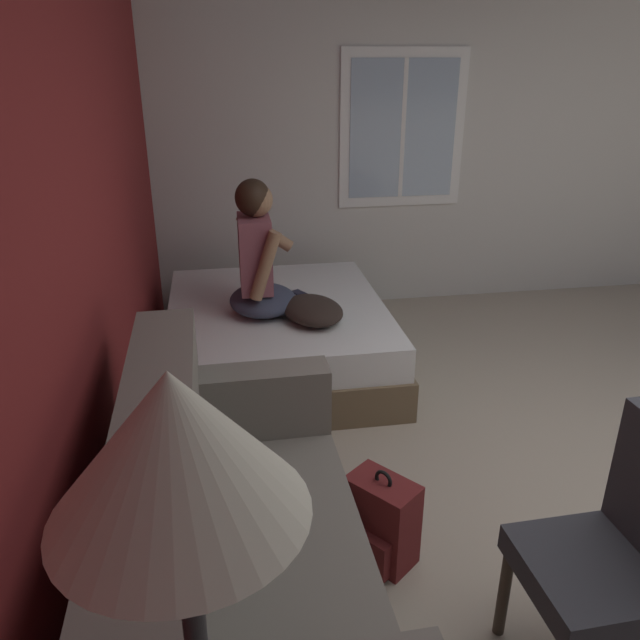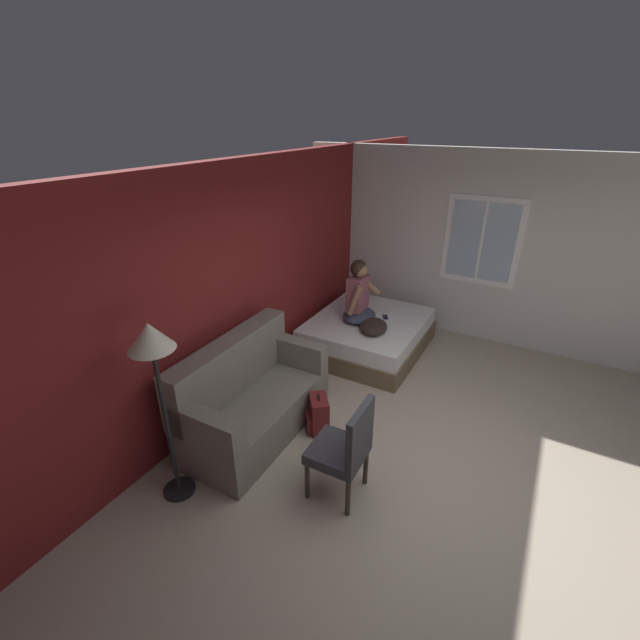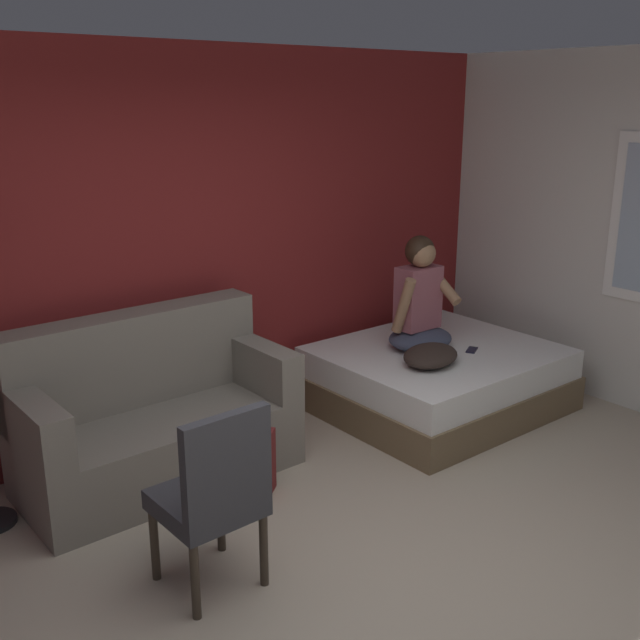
# 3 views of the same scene
# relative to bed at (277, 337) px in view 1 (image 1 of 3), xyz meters

# --- Properties ---
(wall_back_accent) EXTENTS (11.13, 0.16, 2.70)m
(wall_back_accent) POSITION_rel_bed_xyz_m (-1.91, 0.94, 1.11)
(wall_back_accent) COLOR maroon
(wall_back_accent) RESTS_ON ground
(wall_side_with_window) EXTENTS (0.19, 6.27, 2.70)m
(wall_side_with_window) POSITION_rel_bed_xyz_m (1.23, -1.57, 1.12)
(wall_side_with_window) COLOR silver
(wall_side_with_window) RESTS_ON ground
(bed) EXTENTS (1.73, 1.50, 0.48)m
(bed) POSITION_rel_bed_xyz_m (0.00, 0.00, 0.00)
(bed) COLOR brown
(bed) RESTS_ON ground
(couch) EXTENTS (1.71, 0.84, 1.04)m
(couch) POSITION_rel_bed_xyz_m (-2.23, 0.37, 0.16)
(couch) COLOR slate
(couch) RESTS_ON ground
(side_chair) EXTENTS (0.47, 0.47, 0.98)m
(side_chair) POSITION_rel_bed_xyz_m (-2.53, -0.88, 0.30)
(side_chair) COLOR #382D23
(side_chair) RESTS_ON ground
(person_seated) EXTENTS (0.52, 0.45, 0.88)m
(person_seated) POSITION_rel_bed_xyz_m (-0.11, 0.12, 0.60)
(person_seated) COLOR #383D51
(person_seated) RESTS_ON bed
(backpack) EXTENTS (0.35, 0.35, 0.46)m
(backpack) POSITION_rel_bed_xyz_m (-1.89, -0.25, -0.04)
(backpack) COLOR maroon
(backpack) RESTS_ON ground
(throw_pillow) EXTENTS (0.56, 0.48, 0.14)m
(throw_pillow) POSITION_rel_bed_xyz_m (-0.31, -0.20, 0.31)
(throw_pillow) COLOR #2D231E
(throw_pillow) RESTS_ON bed
(cell_phone) EXTENTS (0.16, 0.13, 0.01)m
(cell_phone) POSITION_rel_bed_xyz_m (0.17, -0.19, 0.25)
(cell_phone) COLOR black
(cell_phone) RESTS_ON bed
(floor_lamp) EXTENTS (0.36, 0.36, 1.70)m
(floor_lamp) POSITION_rel_bed_xyz_m (-3.24, 0.43, 1.19)
(floor_lamp) COLOR black
(floor_lamp) RESTS_ON ground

